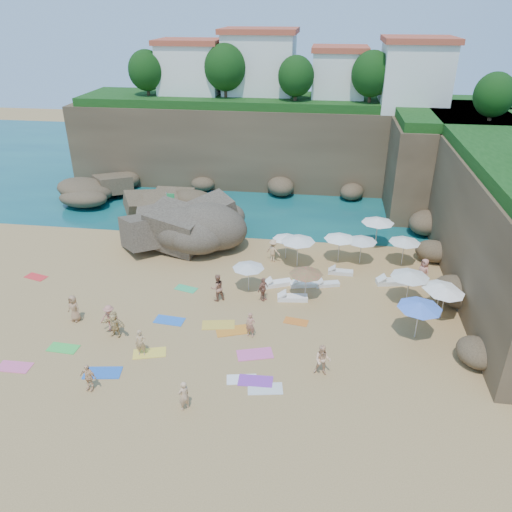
# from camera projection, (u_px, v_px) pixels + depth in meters

# --- Properties ---
(ground) EXTENTS (120.00, 120.00, 0.00)m
(ground) POSITION_uv_depth(u_px,v_px,m) (219.00, 303.00, 32.07)
(ground) COLOR tan
(ground) RESTS_ON ground
(seawater) EXTENTS (120.00, 120.00, 0.00)m
(seawater) POSITION_uv_depth(u_px,v_px,m) (271.00, 167.00, 58.54)
(seawater) COLOR #0C4751
(seawater) RESTS_ON ground
(cliff_back) EXTENTS (44.00, 8.00, 8.00)m
(cliff_back) POSITION_uv_depth(u_px,v_px,m) (285.00, 144.00, 52.07)
(cliff_back) COLOR brown
(cliff_back) RESTS_ON ground
(cliff_right) EXTENTS (8.00, 30.00, 8.00)m
(cliff_right) POSITION_uv_depth(u_px,v_px,m) (506.00, 214.00, 34.96)
(cliff_right) COLOR brown
(cliff_right) RESTS_ON ground
(cliff_corner) EXTENTS (10.00, 12.00, 8.00)m
(cliff_corner) POSITION_uv_depth(u_px,v_px,m) (443.00, 164.00, 45.80)
(cliff_corner) COLOR brown
(cliff_corner) RESTS_ON ground
(rock_promontory) EXTENTS (12.00, 7.00, 2.00)m
(rock_promontory) POSITION_uv_depth(u_px,v_px,m) (140.00, 205.00, 47.56)
(rock_promontory) COLOR brown
(rock_promontory) RESTS_ON ground
(clifftop_buildings) EXTENTS (28.48, 9.48, 7.00)m
(clifftop_buildings) POSITION_uv_depth(u_px,v_px,m) (298.00, 70.00, 49.36)
(clifftop_buildings) COLOR white
(clifftop_buildings) RESTS_ON cliff_back
(clifftop_trees) EXTENTS (35.60, 23.82, 4.40)m
(clifftop_trees) POSITION_uv_depth(u_px,v_px,m) (314.00, 79.00, 43.59)
(clifftop_trees) COLOR #11380F
(clifftop_trees) RESTS_ON ground
(marina_masts) EXTENTS (3.10, 0.10, 6.00)m
(marina_masts) POSITION_uv_depth(u_px,v_px,m) (134.00, 137.00, 59.23)
(marina_masts) COLOR white
(marina_masts) RESTS_ON ground
(rock_outcrop) EXTENTS (9.95, 7.95, 3.67)m
(rock_outcrop) POSITION_uv_depth(u_px,v_px,m) (201.00, 242.00, 40.23)
(rock_outcrop) COLOR brown
(rock_outcrop) RESTS_ON ground
(flag_pole) EXTENTS (0.69, 0.07, 3.52)m
(flag_pole) POSITION_uv_depth(u_px,v_px,m) (169.00, 207.00, 40.91)
(flag_pole) COLOR silver
(flag_pole) RESTS_ON ground
(parasol_0) EXTENTS (2.02, 2.02, 1.91)m
(parasol_0) POSITION_uv_depth(u_px,v_px,m) (286.00, 237.00, 36.89)
(parasol_0) COLOR silver
(parasol_0) RESTS_ON ground
(parasol_1) EXTENTS (2.30, 2.30, 2.17)m
(parasol_1) POSITION_uv_depth(u_px,v_px,m) (340.00, 237.00, 36.35)
(parasol_1) COLOR silver
(parasol_1) RESTS_ON ground
(parasol_2) EXTENTS (2.23, 2.23, 2.11)m
(parasol_2) POSITION_uv_depth(u_px,v_px,m) (362.00, 239.00, 36.09)
(parasol_2) COLOR silver
(parasol_2) RESTS_ON ground
(parasol_3) EXTENTS (2.53, 2.53, 2.39)m
(parasol_3) POSITION_uv_depth(u_px,v_px,m) (378.00, 220.00, 38.56)
(parasol_3) COLOR silver
(parasol_3) RESTS_ON ground
(parasol_4) EXTENTS (2.43, 2.43, 2.30)m
(parasol_4) POSITION_uv_depth(u_px,v_px,m) (410.00, 274.00, 31.09)
(parasol_4) COLOR silver
(parasol_4) RESTS_ON ground
(parasol_5) EXTENTS (2.49, 2.49, 2.36)m
(parasol_5) POSITION_uv_depth(u_px,v_px,m) (298.00, 239.00, 35.60)
(parasol_5) COLOR silver
(parasol_5) RESTS_ON ground
(parasol_6) EXTENTS (2.20, 2.20, 2.08)m
(parasol_6) POSITION_uv_depth(u_px,v_px,m) (306.00, 272.00, 31.78)
(parasol_6) COLOR silver
(parasol_6) RESTS_ON ground
(parasol_7) EXTENTS (2.27, 2.27, 2.15)m
(parasol_7) POSITION_uv_depth(u_px,v_px,m) (405.00, 240.00, 35.88)
(parasol_7) COLOR silver
(parasol_7) RESTS_ON ground
(parasol_8) EXTENTS (2.26, 2.26, 2.14)m
(parasol_8) POSITION_uv_depth(u_px,v_px,m) (446.00, 290.00, 29.65)
(parasol_8) COLOR silver
(parasol_8) RESTS_ON ground
(parasol_9) EXTENTS (2.13, 2.13, 2.01)m
(parasol_9) POSITION_uv_depth(u_px,v_px,m) (248.00, 266.00, 32.65)
(parasol_9) COLOR silver
(parasol_9) RESTS_ON ground
(parasol_10) EXTENTS (2.50, 2.50, 2.37)m
(parasol_10) POSITION_uv_depth(u_px,v_px,m) (420.00, 305.00, 27.80)
(parasol_10) COLOR silver
(parasol_10) RESTS_ON ground
(parasol_11) EXTENTS (2.26, 2.26, 2.14)m
(parasol_11) POSITION_uv_depth(u_px,v_px,m) (441.00, 286.00, 30.09)
(parasol_11) COLOR silver
(parasol_11) RESTS_ON ground
(lounger_0) EXTENTS (1.70, 0.97, 0.25)m
(lounger_0) POSITION_uv_depth(u_px,v_px,m) (327.00, 284.00, 33.94)
(lounger_0) COLOR silver
(lounger_0) RESTS_ON ground
(lounger_1) EXTENTS (1.77, 0.64, 0.27)m
(lounger_1) POSITION_uv_depth(u_px,v_px,m) (341.00, 272.00, 35.43)
(lounger_1) COLOR silver
(lounger_1) RESTS_ON ground
(lounger_2) EXTENTS (2.16, 1.06, 0.32)m
(lounger_2) POSITION_uv_depth(u_px,v_px,m) (391.00, 282.00, 34.14)
(lounger_2) COLOR silver
(lounger_2) RESTS_ON ground
(lounger_3) EXTENTS (2.00, 1.35, 0.30)m
(lounger_3) POSITION_uv_depth(u_px,v_px,m) (278.00, 283.00, 33.97)
(lounger_3) COLOR white
(lounger_3) RESTS_ON ground
(lounger_4) EXTENTS (1.82, 0.97, 0.27)m
(lounger_4) POSITION_uv_depth(u_px,v_px,m) (303.00, 284.00, 33.89)
(lounger_4) COLOR white
(lounger_4) RESTS_ON ground
(lounger_5) EXTENTS (2.01, 0.87, 0.30)m
(lounger_5) POSITION_uv_depth(u_px,v_px,m) (293.00, 298.00, 32.31)
(lounger_5) COLOR white
(lounger_5) RESTS_ON ground
(towel_0) EXTENTS (2.05, 1.24, 0.03)m
(towel_0) POSITION_uv_depth(u_px,v_px,m) (103.00, 373.00, 25.98)
(towel_0) COLOR blue
(towel_0) RESTS_ON ground
(towel_1) EXTENTS (1.79, 0.91, 0.03)m
(towel_1) POSITION_uv_depth(u_px,v_px,m) (14.00, 367.00, 26.40)
(towel_1) COLOR #EE5C91
(towel_1) RESTS_ON ground
(towel_2) EXTENTS (2.13, 1.56, 0.03)m
(towel_2) POSITION_uv_depth(u_px,v_px,m) (233.00, 331.00, 29.31)
(towel_2) COLOR orange
(towel_2) RESTS_ON ground
(towel_3) EXTENTS (1.72, 0.92, 0.03)m
(towel_3) POSITION_uv_depth(u_px,v_px,m) (63.00, 348.00, 27.83)
(towel_3) COLOR green
(towel_3) RESTS_ON ground
(towel_4) EXTENTS (1.96, 1.35, 0.03)m
(towel_4) POSITION_uv_depth(u_px,v_px,m) (150.00, 353.00, 27.44)
(towel_4) COLOR yellow
(towel_4) RESTS_ON ground
(towel_5) EXTENTS (1.65, 1.05, 0.03)m
(towel_5) POSITION_uv_depth(u_px,v_px,m) (242.00, 379.00, 25.53)
(towel_5) COLOR white
(towel_5) RESTS_ON ground
(towel_6) EXTENTS (1.79, 0.93, 0.03)m
(towel_6) POSITION_uv_depth(u_px,v_px,m) (255.00, 381.00, 25.42)
(towel_6) COLOR purple
(towel_6) RESTS_ON ground
(towel_7) EXTENTS (1.71, 1.17, 0.03)m
(towel_7) POSITION_uv_depth(u_px,v_px,m) (36.00, 277.00, 35.06)
(towel_7) COLOR red
(towel_7) RESTS_ON ground
(towel_8) EXTENTS (1.86, 1.05, 0.03)m
(towel_8) POSITION_uv_depth(u_px,v_px,m) (169.00, 320.00, 30.26)
(towel_8) COLOR blue
(towel_8) RESTS_ON ground
(towel_9) EXTENTS (2.15, 1.50, 0.03)m
(towel_9) POSITION_uv_depth(u_px,v_px,m) (255.00, 354.00, 27.35)
(towel_9) COLOR #E4589E
(towel_9) RESTS_ON ground
(towel_10) EXTENTS (1.54, 0.95, 0.03)m
(towel_10) POSITION_uv_depth(u_px,v_px,m) (296.00, 322.00, 30.15)
(towel_10) COLOR orange
(towel_10) RESTS_ON ground
(towel_11) EXTENTS (1.64, 1.11, 0.03)m
(towel_11) POSITION_uv_depth(u_px,v_px,m) (186.00, 289.00, 33.61)
(towel_11) COLOR #33B56A
(towel_11) RESTS_ON ground
(towel_12) EXTENTS (2.08, 1.30, 0.03)m
(towel_12) POSITION_uv_depth(u_px,v_px,m) (218.00, 325.00, 29.83)
(towel_12) COLOR gold
(towel_12) RESTS_ON ground
(towel_13) EXTENTS (1.87, 1.16, 0.03)m
(towel_13) POSITION_uv_depth(u_px,v_px,m) (265.00, 389.00, 24.90)
(towel_13) COLOR silver
(towel_13) RESTS_ON ground
(person_stand_0) EXTENTS (0.63, 0.46, 1.60)m
(person_stand_0) POSITION_uv_depth(u_px,v_px,m) (141.00, 343.00, 26.97)
(person_stand_0) COLOR tan
(person_stand_0) RESTS_ON ground
(person_stand_1) EXTENTS (1.14, 1.08, 1.85)m
(person_stand_1) POSITION_uv_depth(u_px,v_px,m) (217.00, 288.00, 31.95)
(person_stand_1) COLOR #A97054
(person_stand_1) RESTS_ON ground
(person_stand_2) EXTENTS (1.22, 0.89, 1.75)m
(person_stand_2) POSITION_uv_depth(u_px,v_px,m) (273.00, 251.00, 36.84)
(person_stand_2) COLOR tan
(person_stand_2) RESTS_ON ground
(person_stand_3) EXTENTS (0.83, 1.02, 1.62)m
(person_stand_3) POSITION_uv_depth(u_px,v_px,m) (263.00, 289.00, 32.02)
(person_stand_3) COLOR #A06650
(person_stand_3) RESTS_ON ground
(person_stand_4) EXTENTS (0.94, 1.05, 1.90)m
(person_stand_4) POSITION_uv_depth(u_px,v_px,m) (424.00, 272.00, 33.79)
(person_stand_4) COLOR tan
(person_stand_4) RESTS_ON ground
(person_stand_5) EXTENTS (1.67, 0.82, 1.73)m
(person_stand_5) POSITION_uv_depth(u_px,v_px,m) (155.00, 235.00, 39.33)
(person_stand_5) COLOR tan
(person_stand_5) RESTS_ON ground
(person_stand_6) EXTENTS (0.68, 0.69, 1.60)m
(person_stand_6) POSITION_uv_depth(u_px,v_px,m) (184.00, 395.00, 23.36)
(person_stand_6) COLOR #DAA87C
(person_stand_6) RESTS_ON ground
(person_lie_0) EXTENTS (1.49, 1.90, 0.44)m
(person_lie_0) POSITION_uv_depth(u_px,v_px,m) (111.00, 327.00, 29.27)
(person_lie_0) COLOR tan
(person_lie_0) RESTS_ON ground
(person_lie_1) EXTENTS (1.08, 1.61, 0.37)m
(person_lie_1) POSITION_uv_depth(u_px,v_px,m) (90.00, 387.00, 24.80)
(person_lie_1) COLOR #F2BE89
(person_lie_1) RESTS_ON ground
(person_lie_2) EXTENTS (1.27, 1.86, 0.45)m
(person_lie_2) POSITION_uv_depth(u_px,v_px,m) (76.00, 317.00, 30.18)
(person_lie_2) COLOR #A57752
(person_lie_2) RESTS_ON ground
(person_lie_3) EXTENTS (1.74, 1.84, 0.43)m
(person_lie_3) POSITION_uv_depth(u_px,v_px,m) (116.00, 333.00, 28.78)
(person_lie_3) COLOR tan
(person_lie_3) RESTS_ON ground
(person_lie_4) EXTENTS (0.83, 1.59, 0.36)m
(person_lie_4) POSITION_uv_depth(u_px,v_px,m) (250.00, 334.00, 28.77)
(person_lie_4) COLOR tan
(person_lie_4) RESTS_ON ground
(person_lie_5) EXTENTS (1.01, 1.81, 0.66)m
(person_lie_5) POSITION_uv_depth(u_px,v_px,m) (322.00, 369.00, 25.78)
(person_lie_5) COLOR #F4BA8A
(person_lie_5) RESTS_ON ground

